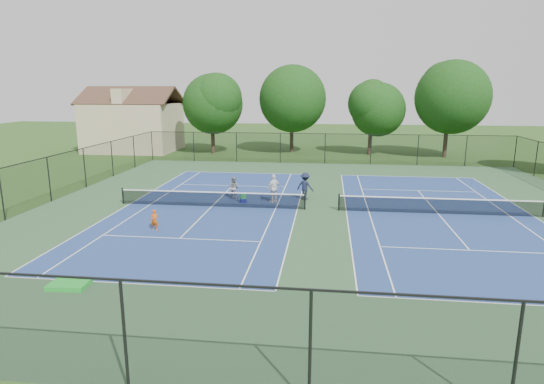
# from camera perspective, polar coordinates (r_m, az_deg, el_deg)

# --- Properties ---
(ground) EXTENTS (140.00, 140.00, 0.00)m
(ground) POSITION_cam_1_polar(r_m,az_deg,el_deg) (28.43, 6.25, -2.27)
(ground) COLOR #234716
(ground) RESTS_ON ground
(court_pad) EXTENTS (36.00, 36.00, 0.01)m
(court_pad) POSITION_cam_1_polar(r_m,az_deg,el_deg) (28.43, 6.25, -2.27)
(court_pad) COLOR #2D5130
(court_pad) RESTS_ON ground
(tennis_court_left) EXTENTS (12.00, 23.83, 1.07)m
(tennis_court_left) POSITION_cam_1_polar(r_m,az_deg,el_deg) (29.32, -7.56, -1.64)
(tennis_court_left) COLOR navy
(tennis_court_left) RESTS_ON ground
(tennis_court_right) EXTENTS (12.00, 23.83, 1.07)m
(tennis_court_right) POSITION_cam_1_polar(r_m,az_deg,el_deg) (29.19, 20.13, -2.40)
(tennis_court_right) COLOR navy
(tennis_court_right) RESTS_ON ground
(perimeter_fence) EXTENTS (36.08, 36.08, 3.02)m
(perimeter_fence) POSITION_cam_1_polar(r_m,az_deg,el_deg) (28.06, 6.32, 0.89)
(perimeter_fence) COLOR black
(perimeter_fence) RESTS_ON ground
(tree_back_a) EXTENTS (6.80, 6.80, 9.15)m
(tree_back_a) POSITION_cam_1_polar(r_m,az_deg,el_deg) (53.15, -7.57, 11.32)
(tree_back_a) COLOR #2D2116
(tree_back_a) RESTS_ON ground
(tree_back_b) EXTENTS (7.60, 7.60, 10.03)m
(tree_back_b) POSITION_cam_1_polar(r_m,az_deg,el_deg) (53.63, 2.53, 12.02)
(tree_back_b) COLOR #2D2116
(tree_back_b) RESTS_ON ground
(tree_back_c) EXTENTS (6.00, 6.00, 8.40)m
(tree_back_c) POSITION_cam_1_polar(r_m,az_deg,el_deg) (52.70, 12.40, 10.52)
(tree_back_c) COLOR #2D2116
(tree_back_c) RESTS_ON ground
(tree_back_d) EXTENTS (7.80, 7.80, 10.37)m
(tree_back_d) POSITION_cam_1_polar(r_m,az_deg,el_deg) (53.00, 21.38, 11.41)
(tree_back_d) COLOR #2D2116
(tree_back_d) RESTS_ON ground
(clapboard_house) EXTENTS (10.80, 8.10, 7.65)m
(clapboard_house) POSITION_cam_1_polar(r_m,az_deg,el_deg) (57.55, -17.01, 8.05)
(clapboard_house) COLOR tan
(clapboard_house) RESTS_ON ground
(child_player) EXTENTS (0.42, 0.28, 1.12)m
(child_player) POSITION_cam_1_polar(r_m,az_deg,el_deg) (24.99, -14.52, -3.42)
(child_player) COLOR #D6530E
(child_player) RESTS_ON ground
(instructor) EXTENTS (0.90, 0.80, 1.54)m
(instructor) POSITION_cam_1_polar(r_m,az_deg,el_deg) (31.15, -4.83, 0.55)
(instructor) COLOR gray
(instructor) RESTS_ON ground
(bystander_a) EXTENTS (1.13, 1.09, 1.90)m
(bystander_a) POSITION_cam_1_polar(r_m,az_deg,el_deg) (29.93, 0.25, 0.44)
(bystander_a) COLOR white
(bystander_a) RESTS_ON ground
(bystander_b) EXTENTS (1.38, 1.11, 1.86)m
(bystander_b) POSITION_cam_1_polar(r_m,az_deg,el_deg) (30.79, 4.18, 0.73)
(bystander_b) COLOR #181D35
(bystander_b) RESTS_ON ground
(ball_crate) EXTENTS (0.47, 0.40, 0.28)m
(ball_crate) POSITION_cam_1_polar(r_m,az_deg,el_deg) (30.09, -3.60, -1.09)
(ball_crate) COLOR navy
(ball_crate) RESTS_ON ground
(ball_hopper) EXTENTS (0.41, 0.37, 0.37)m
(ball_hopper) POSITION_cam_1_polar(r_m,az_deg,el_deg) (30.01, -3.60, -0.48)
(ball_hopper) COLOR green
(ball_hopper) RESTS_ON ball_crate
(green_tarp) EXTENTS (1.48, 1.06, 0.18)m
(green_tarp) POSITION_cam_1_polar(r_m,az_deg,el_deg) (19.29, -24.11, -10.55)
(green_tarp) COLOR green
(green_tarp) RESTS_ON ground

